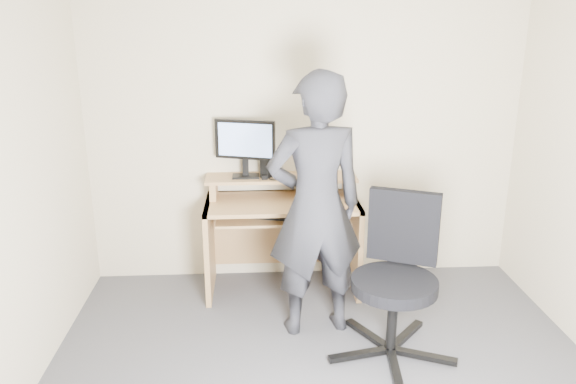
{
  "coord_description": "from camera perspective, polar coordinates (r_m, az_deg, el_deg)",
  "views": [
    {
      "loc": [
        -0.41,
        -2.7,
        2.14
      ],
      "look_at": [
        -0.18,
        1.05,
        0.95
      ],
      "focal_mm": 35.0,
      "sensor_mm": 36.0,
      "label": 1
    }
  ],
  "objects": [
    {
      "name": "keyboard",
      "position": [
        4.33,
        -0.57,
        -2.36
      ],
      "size": [
        0.49,
        0.3,
        0.03
      ],
      "primitive_type": "cube",
      "rotation": [
        0.0,
        0.0,
        -0.27
      ],
      "color": "black",
      "rests_on": "desk"
    },
    {
      "name": "office_chair",
      "position": [
        3.7,
        11.02,
        -7.93
      ],
      "size": [
        0.82,
        0.81,
        1.04
      ],
      "rotation": [
        0.0,
        0.0,
        -0.41
      ],
      "color": "black",
      "rests_on": "ground"
    },
    {
      "name": "headphones",
      "position": [
        4.56,
        -1.84,
        2.0
      ],
      "size": [
        0.17,
        0.17,
        0.06
      ],
      "primitive_type": "torus",
      "rotation": [
        0.26,
        0.0,
        0.09
      ],
      "color": "silver",
      "rests_on": "desk"
    },
    {
      "name": "person",
      "position": [
        3.76,
        2.82,
        -1.53
      ],
      "size": [
        0.73,
        0.55,
        1.82
      ],
      "primitive_type": "imported",
      "rotation": [
        0.0,
        0.0,
        3.32
      ],
      "color": "black",
      "rests_on": "ground"
    },
    {
      "name": "back_wall",
      "position": [
        4.56,
        1.72,
        6.29
      ],
      "size": [
        3.5,
        0.02,
        2.5
      ],
      "primitive_type": "cube",
      "color": "beige",
      "rests_on": "ground"
    },
    {
      "name": "charger",
      "position": [
        4.39,
        -2.41,
        1.52
      ],
      "size": [
        0.05,
        0.05,
        0.03
      ],
      "primitive_type": "cube",
      "rotation": [
        0.0,
        0.0,
        0.15
      ],
      "color": "black",
      "rests_on": "desk"
    },
    {
      "name": "mouse",
      "position": [
        4.31,
        3.5,
        -1.03
      ],
      "size": [
        0.1,
        0.07,
        0.04
      ],
      "primitive_type": "ellipsoid",
      "rotation": [
        0.0,
        0.0,
        -0.08
      ],
      "color": "black",
      "rests_on": "desk"
    },
    {
      "name": "desk",
      "position": [
        4.53,
        -0.63,
        -3.05
      ],
      "size": [
        1.2,
        0.6,
        0.91
      ],
      "color": "tan",
      "rests_on": "ground"
    },
    {
      "name": "travel_mug",
      "position": [
        4.45,
        -0.92,
        2.57
      ],
      "size": [
        0.08,
        0.08,
        0.16
      ],
      "primitive_type": "cylinder",
      "rotation": [
        0.0,
        0.0,
        -0.08
      ],
      "color": "#ACACB1",
      "rests_on": "desk"
    },
    {
      "name": "monitor",
      "position": [
        4.4,
        -4.39,
        4.95
      ],
      "size": [
        0.47,
        0.18,
        0.46
      ],
      "rotation": [
        0.0,
        0.0,
        -0.3
      ],
      "color": "black",
      "rests_on": "desk"
    },
    {
      "name": "smartphone",
      "position": [
        4.49,
        2.91,
        1.72
      ],
      "size": [
        0.09,
        0.14,
        0.01
      ],
      "primitive_type": "cube",
      "rotation": [
        0.0,
        0.0,
        -0.18
      ],
      "color": "black",
      "rests_on": "desk"
    },
    {
      "name": "external_drive",
      "position": [
        4.46,
        -2.17,
        2.88
      ],
      "size": [
        0.11,
        0.15,
        0.2
      ],
      "primitive_type": "cube",
      "rotation": [
        0.0,
        0.0,
        -0.34
      ],
      "color": "black",
      "rests_on": "desk"
    }
  ]
}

